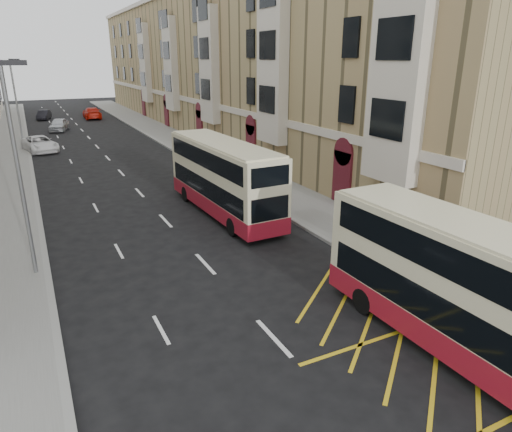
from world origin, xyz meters
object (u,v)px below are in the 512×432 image
double_decker_front (471,294)px  car_silver (59,125)px  street_lamp_far (16,99)px  pedestrian_far (468,277)px  car_red (92,113)px  double_decker_rear (223,178)px  street_lamp_near (18,161)px  white_van (40,144)px  car_dark (44,115)px

double_decker_front → car_silver: bearing=96.6°
street_lamp_far → car_silver: (3.92, 10.43, -3.89)m
pedestrian_far → car_red: pedestrian_far is taller
pedestrian_far → double_decker_rear: bearing=-49.0°
car_silver → car_red: (5.15, 10.35, 0.05)m
street_lamp_near → street_lamp_far: same height
street_lamp_far → double_decker_front: bearing=-75.2°
white_van → car_silver: (2.59, 12.70, 0.03)m
car_red → pedestrian_far: bearing=95.9°
street_lamp_far → pedestrian_far: 41.51m
double_decker_rear → pedestrian_far: bearing=-75.4°
street_lamp_near → street_lamp_far: (0.00, 30.00, 0.00)m
street_lamp_near → car_silver: street_lamp_near is taller
car_dark → car_red: 6.50m
double_decker_front → pedestrian_far: 3.46m
double_decker_rear → car_dark: double_decker_rear is taller
car_silver → car_red: car_red is taller
double_decker_front → car_silver: double_decker_front is taller
street_lamp_far → white_van: bearing=-59.6°
pedestrian_far → car_silver: pedestrian_far is taller
double_decker_rear → car_dark: 49.53m
car_red → double_decker_front: bearing=93.4°
white_van → car_dark: size_ratio=1.30×
double_decker_rear → pedestrian_far: (3.82, -12.80, -1.04)m
white_van → car_dark: 25.05m
street_lamp_near → double_decker_front: (10.85, -11.19, -2.62)m
street_lamp_near → car_silver: 40.81m
car_red → car_silver: bearing=65.4°
double_decker_rear → double_decker_front: bearing=-87.2°
pedestrian_far → car_silver: 50.44m
pedestrian_far → car_dark: 62.74m
pedestrian_far → double_decker_front: bearing=63.4°
pedestrian_far → white_van: (-12.09, 36.84, -0.30)m
white_van → car_red: car_red is taller
double_decker_front → double_decker_rear: size_ratio=0.98×
street_lamp_near → double_decker_front: 15.81m
car_silver → double_decker_rear: bearing=-65.2°
double_decker_rear → car_dark: bearing=95.8°
street_lamp_far → car_silver: size_ratio=1.83×
car_dark → street_lamp_near: bearing=-79.8°
car_silver → car_dark: size_ratio=1.11×
street_lamp_far → double_decker_front: (10.85, -41.19, -2.62)m
car_dark → pedestrian_far: bearing=-67.0°
car_silver → car_red: size_ratio=0.80×
street_lamp_near → double_decker_rear: size_ratio=0.79×
double_decker_front → double_decker_rear: (-1.25, 14.88, 0.04)m
double_decker_rear → car_red: (-0.54, 47.10, -1.25)m
white_van → double_decker_front: bearing=-88.1°
street_lamp_near → car_red: size_ratio=1.46×
white_van → double_decker_rear: bearing=-82.9°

